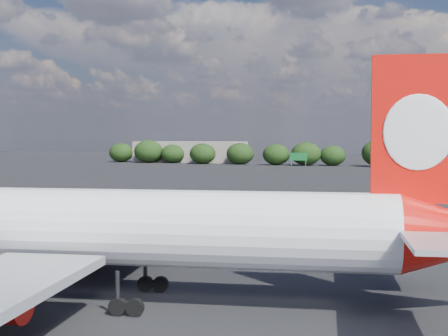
% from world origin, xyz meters
% --- Properties ---
extents(ground, '(500.00, 500.00, 0.00)m').
position_xyz_m(ground, '(0.00, 60.00, 0.00)').
color(ground, black).
rests_on(ground, ground).
extents(qantas_airliner, '(45.71, 43.67, 14.97)m').
position_xyz_m(qantas_airliner, '(12.92, 3.15, 4.56)').
color(qantas_airliner, white).
rests_on(qantas_airliner, ground).
extents(terminal_building, '(42.00, 16.00, 8.00)m').
position_xyz_m(terminal_building, '(-65.00, 192.00, 4.00)').
color(terminal_building, gray).
rests_on(terminal_building, ground).
extents(highway_sign, '(6.00, 0.30, 4.50)m').
position_xyz_m(highway_sign, '(-18.00, 176.00, 3.13)').
color(highway_sign, '#14652B').
rests_on(highway_sign, ground).
extents(billboard_yellow, '(5.00, 0.30, 5.50)m').
position_xyz_m(billboard_yellow, '(12.00, 182.00, 3.87)').
color(billboard_yellow, gold).
rests_on(billboard_yellow, ground).
extents(horizon_treeline, '(204.20, 14.67, 9.08)m').
position_xyz_m(horizon_treeline, '(2.51, 180.92, 3.97)').
color(horizon_treeline, black).
rests_on(horizon_treeline, ground).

